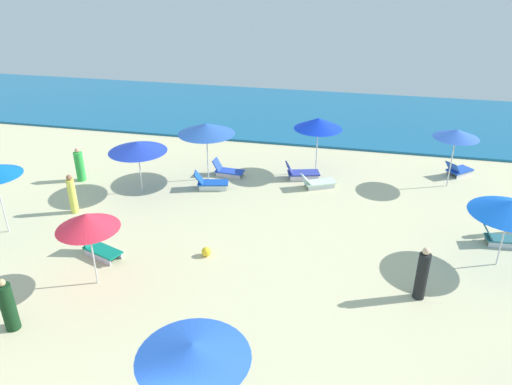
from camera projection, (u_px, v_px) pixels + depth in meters
ocean at (314, 115)px, 30.17m from camera, size 60.00×10.81×0.12m
umbrella_0 at (137, 147)px, 19.83m from camera, size 2.37×2.37×2.23m
umbrella_1 at (318, 123)px, 21.49m from camera, size 2.12×2.12×2.58m
lounge_chair_1_0 at (301, 173)px, 21.81m from camera, size 1.61×1.03×0.76m
lounge_chair_1_1 at (317, 182)px, 21.01m from camera, size 1.58×1.17×0.64m
umbrella_3 at (206, 129)px, 20.84m from camera, size 2.44×2.44×2.58m
lounge_chair_3_0 at (227, 170)px, 22.13m from camera, size 1.40×0.67×0.73m
lounge_chair_3_1 at (210, 183)px, 20.89m from camera, size 1.51×0.88×0.76m
umbrella_5 at (193, 351)px, 9.54m from camera, size 2.29×2.29×2.38m
umbrella_6 at (457, 134)px, 20.20m from camera, size 1.86×1.86×2.56m
lounge_chair_6_0 at (458, 170)px, 22.15m from camera, size 1.37×1.32×0.70m
umbrella_7 at (511, 208)px, 15.05m from camera, size 2.45×2.45×2.31m
lounge_chair_7_0 at (500, 238)px, 16.95m from camera, size 1.26×0.64×0.65m
umbrella_8 at (87, 221)px, 14.12m from camera, size 1.84×1.84×2.43m
lounge_chair_8_0 at (100, 249)px, 16.30m from camera, size 1.57×1.03×0.79m
beachgoer_0 at (72, 195)px, 18.81m from camera, size 0.40×0.40×1.59m
beachgoer_2 at (80, 166)px, 21.48m from camera, size 0.54×0.54×1.50m
beachgoer_4 at (422, 275)px, 14.12m from camera, size 0.47×0.47×1.71m
beachgoer_5 at (8, 306)px, 12.98m from camera, size 0.53×0.53×1.59m
beach_ball_0 at (206, 252)px, 16.35m from camera, size 0.32×0.32×0.32m
beach_ball_1 at (498, 214)px, 18.62m from camera, size 0.38×0.38×0.38m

